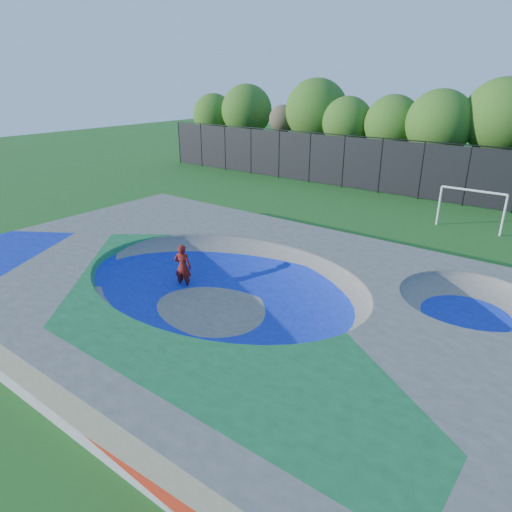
{
  "coord_description": "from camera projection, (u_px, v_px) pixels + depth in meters",
  "views": [
    {
      "loc": [
        9.96,
        -11.17,
        8.11
      ],
      "look_at": [
        -0.79,
        3.0,
        1.1
      ],
      "focal_mm": 32.0,
      "sensor_mm": 36.0,
      "label": 1
    }
  ],
  "objects": [
    {
      "name": "fence",
      "position": [
        421.0,
        170.0,
        31.65
      ],
      "size": [
        48.09,
        0.09,
        4.04
      ],
      "color": "black",
      "rests_on": "ground"
    },
    {
      "name": "skateboard",
      "position": [
        184.0,
        288.0,
        18.73
      ],
      "size": [
        0.79,
        0.58,
        0.05
      ],
      "primitive_type": "cube",
      "rotation": [
        0.0,
        0.0,
        0.52
      ],
      "color": "black",
      "rests_on": "ground"
    },
    {
      "name": "soccer_goal",
      "position": [
        472.0,
        202.0,
        25.32
      ],
      "size": [
        3.52,
        0.12,
        2.33
      ],
      "color": "white",
      "rests_on": "ground"
    },
    {
      "name": "skater",
      "position": [
        183.0,
        267.0,
        18.38
      ],
      "size": [
        0.83,
        0.71,
        1.92
      ],
      "primitive_type": "imported",
      "rotation": [
        0.0,
        0.0,
        3.56
      ],
      "color": "red",
      "rests_on": "ground"
    },
    {
      "name": "treeline",
      "position": [
        482.0,
        120.0,
        33.34
      ],
      "size": [
        52.79,
        6.96,
        8.71
      ],
      "color": "#402A20",
      "rests_on": "ground"
    },
    {
      "name": "skate_deck",
      "position": [
        223.0,
        294.0,
        16.58
      ],
      "size": [
        22.0,
        14.0,
        1.5
      ],
      "primitive_type": "cube",
      "color": "gray",
      "rests_on": "ground"
    },
    {
      "name": "ground",
      "position": [
        224.0,
        312.0,
        16.86
      ],
      "size": [
        120.0,
        120.0,
        0.0
      ],
      "primitive_type": "plane",
      "color": "#1C5818",
      "rests_on": "ground"
    }
  ]
}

